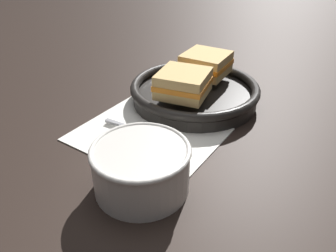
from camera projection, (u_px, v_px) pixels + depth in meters
The scene contains 7 objects.
ground_plane at pixel (142, 138), 0.58m from camera, with size 4.00×4.00×0.00m, color black.
napkin at pixel (147, 133), 0.59m from camera, with size 0.27×0.24×0.00m.
soup_bowl at pixel (141, 166), 0.45m from camera, with size 0.14×0.14×0.07m.
spoon at pixel (155, 136), 0.57m from camera, with size 0.15×0.05×0.01m.
skillet at pixel (195, 92), 0.69m from camera, with size 0.27×0.37×0.04m.
sandwich_near_left at pixel (183, 83), 0.62m from camera, with size 0.12×0.12×0.05m.
sandwich_near_right at pixel (206, 64), 0.71m from camera, with size 0.11×0.11×0.05m.
Camera 1 is at (0.36, -0.32, 0.32)m, focal length 35.00 mm.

